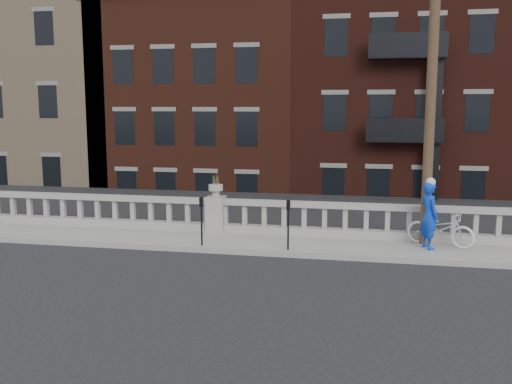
% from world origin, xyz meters
% --- Properties ---
extents(ground, '(120.00, 120.00, 0.00)m').
position_xyz_m(ground, '(0.00, 0.00, 0.00)').
color(ground, black).
rests_on(ground, ground).
extents(sidewalk, '(32.00, 2.20, 0.15)m').
position_xyz_m(sidewalk, '(0.00, 3.00, 0.07)').
color(sidewalk, gray).
rests_on(sidewalk, ground).
extents(balustrade, '(28.00, 0.34, 1.03)m').
position_xyz_m(balustrade, '(0.00, 3.95, 0.64)').
color(balustrade, gray).
rests_on(balustrade, sidewalk).
extents(planter_pedestal, '(0.55, 0.55, 1.76)m').
position_xyz_m(planter_pedestal, '(0.00, 3.95, 0.83)').
color(planter_pedestal, gray).
rests_on(planter_pedestal, sidewalk).
extents(lower_level, '(80.00, 44.00, 20.80)m').
position_xyz_m(lower_level, '(0.56, 23.04, 2.63)').
color(lower_level, '#605E59').
rests_on(lower_level, ground).
extents(utility_pole, '(1.60, 0.28, 10.00)m').
position_xyz_m(utility_pole, '(6.20, 3.60, 5.24)').
color(utility_pole, '#422D1E').
rests_on(utility_pole, sidewalk).
extents(parking_meter_c, '(0.10, 0.09, 1.36)m').
position_xyz_m(parking_meter_c, '(0.08, 2.15, 1.00)').
color(parking_meter_c, black).
rests_on(parking_meter_c, sidewalk).
extents(parking_meter_d, '(0.10, 0.09, 1.36)m').
position_xyz_m(parking_meter_d, '(2.51, 2.15, 1.00)').
color(parking_meter_d, black).
rests_on(parking_meter_d, sidewalk).
extents(bicycle, '(1.97, 1.31, 0.98)m').
position_xyz_m(bicycle, '(6.61, 3.46, 0.64)').
color(bicycle, white).
rests_on(bicycle, sidewalk).
extents(cyclist, '(0.68, 0.80, 1.84)m').
position_xyz_m(cyclist, '(6.25, 3.06, 1.07)').
color(cyclist, '#0D3BC9').
rests_on(cyclist, sidewalk).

